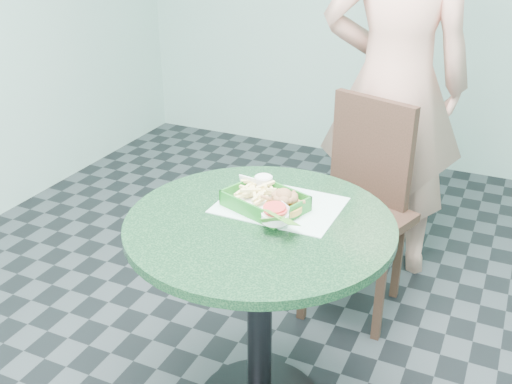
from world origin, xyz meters
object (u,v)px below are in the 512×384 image
at_px(food_basket, 265,209).
at_px(dining_chair, 362,194).
at_px(crab_sandwich, 287,203).
at_px(sauce_ramekin, 253,187).
at_px(diner_person, 399,39).
at_px(cafe_table, 260,272).

bearing_deg(food_basket, dining_chair, 79.02).
xyz_separation_m(crab_sandwich, sauce_ramekin, (-0.15, 0.06, 0.00)).
distance_m(diner_person, crab_sandwich, 1.12).
bearing_deg(food_basket, diner_person, 81.92).
xyz_separation_m(cafe_table, food_basket, (-0.02, 0.08, 0.19)).
distance_m(cafe_table, crab_sandwich, 0.24).
bearing_deg(diner_person, food_basket, 69.73).
bearing_deg(diner_person, cafe_table, 71.13).
xyz_separation_m(cafe_table, sauce_ramekin, (-0.09, 0.15, 0.22)).
height_order(crab_sandwich, sauce_ramekin, crab_sandwich).
height_order(dining_chair, diner_person, diner_person).
height_order(diner_person, food_basket, diner_person).
relative_size(food_basket, crab_sandwich, 2.04).
bearing_deg(crab_sandwich, diner_person, 85.52).
bearing_deg(food_basket, cafe_table, -77.40).
relative_size(food_basket, sauce_ramekin, 4.00).
bearing_deg(cafe_table, dining_chair, 81.33).
bearing_deg(diner_person, sauce_ramekin, 65.04).
height_order(cafe_table, dining_chair, dining_chair).
bearing_deg(dining_chair, food_basket, -81.90).
distance_m(diner_person, food_basket, 1.15).
bearing_deg(food_basket, crab_sandwich, 8.96).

